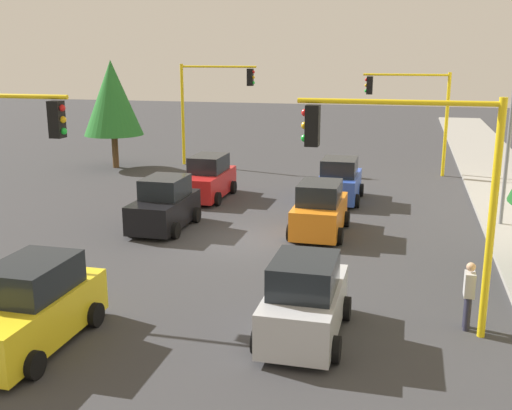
{
  "coord_description": "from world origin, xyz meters",
  "views": [
    {
      "loc": [
        20.16,
        5.54,
        6.54
      ],
      "look_at": [
        -0.51,
        0.36,
        1.2
      ],
      "focal_mm": 42.71,
      "sensor_mm": 36.0,
      "label": 1
    }
  ],
  "objects_px": {
    "tree_opposite_side": "(112,98)",
    "car_yellow": "(31,308)",
    "traffic_signal_far_right": "(211,95)",
    "pedestrian_crossing": "(469,294)",
    "car_silver": "(305,301)",
    "traffic_signal_far_left": "(413,103)",
    "car_red": "(208,179)",
    "car_orange": "(320,210)",
    "car_blue": "(339,182)",
    "traffic_signal_near_left": "(412,168)",
    "car_black": "(164,206)"
  },
  "relations": [
    {
      "from": "car_black",
      "to": "car_blue",
      "type": "bearing_deg",
      "value": 135.59
    },
    {
      "from": "car_yellow",
      "to": "car_silver",
      "type": "bearing_deg",
      "value": 108.01
    },
    {
      "from": "tree_opposite_side",
      "to": "car_yellow",
      "type": "bearing_deg",
      "value": 21.97
    },
    {
      "from": "traffic_signal_far_right",
      "to": "traffic_signal_near_left",
      "type": "bearing_deg",
      "value": 29.73
    },
    {
      "from": "traffic_signal_far_left",
      "to": "tree_opposite_side",
      "type": "xyz_separation_m",
      "value": [
        2.0,
        -16.68,
        0.09
      ]
    },
    {
      "from": "traffic_signal_near_left",
      "to": "car_yellow",
      "type": "height_order",
      "value": "traffic_signal_near_left"
    },
    {
      "from": "traffic_signal_far_right",
      "to": "traffic_signal_far_left",
      "type": "bearing_deg",
      "value": 90.0
    },
    {
      "from": "car_blue",
      "to": "pedestrian_crossing",
      "type": "distance_m",
      "value": 13.28
    },
    {
      "from": "car_yellow",
      "to": "car_blue",
      "type": "height_order",
      "value": "same"
    },
    {
      "from": "car_black",
      "to": "car_red",
      "type": "distance_m",
      "value": 5.19
    },
    {
      "from": "car_orange",
      "to": "car_black",
      "type": "distance_m",
      "value": 5.89
    },
    {
      "from": "traffic_signal_far_right",
      "to": "pedestrian_crossing",
      "type": "bearing_deg",
      "value": 33.33
    },
    {
      "from": "car_black",
      "to": "car_red",
      "type": "bearing_deg",
      "value": 179.87
    },
    {
      "from": "traffic_signal_far_right",
      "to": "car_yellow",
      "type": "distance_m",
      "value": 23.4
    },
    {
      "from": "car_silver",
      "to": "car_black",
      "type": "bearing_deg",
      "value": -139.12
    },
    {
      "from": "pedestrian_crossing",
      "to": "traffic_signal_far_right",
      "type": "bearing_deg",
      "value": -146.67
    },
    {
      "from": "traffic_signal_near_left",
      "to": "car_black",
      "type": "bearing_deg",
      "value": -126.95
    },
    {
      "from": "traffic_signal_near_left",
      "to": "traffic_signal_far_left",
      "type": "relative_size",
      "value": 1.01
    },
    {
      "from": "tree_opposite_side",
      "to": "car_yellow",
      "type": "relative_size",
      "value": 1.5
    },
    {
      "from": "traffic_signal_far_right",
      "to": "car_silver",
      "type": "xyz_separation_m",
      "value": [
        21.0,
        9.16,
        -3.28
      ]
    },
    {
      "from": "car_silver",
      "to": "car_blue",
      "type": "bearing_deg",
      "value": -176.84
    },
    {
      "from": "traffic_signal_far_right",
      "to": "car_red",
      "type": "bearing_deg",
      "value": 16.93
    },
    {
      "from": "car_silver",
      "to": "pedestrian_crossing",
      "type": "xyz_separation_m",
      "value": [
        -1.36,
        3.76,
        0.02
      ]
    },
    {
      "from": "car_orange",
      "to": "car_red",
      "type": "height_order",
      "value": "same"
    },
    {
      "from": "traffic_signal_far_left",
      "to": "car_yellow",
      "type": "relative_size",
      "value": 1.35
    },
    {
      "from": "traffic_signal_far_left",
      "to": "car_silver",
      "type": "bearing_deg",
      "value": -6.13
    },
    {
      "from": "tree_opposite_side",
      "to": "car_red",
      "type": "bearing_deg",
      "value": 51.89
    },
    {
      "from": "traffic_signal_near_left",
      "to": "car_orange",
      "type": "xyz_separation_m",
      "value": [
        -7.49,
        -3.14,
        -3.08
      ]
    },
    {
      "from": "car_orange",
      "to": "car_yellow",
      "type": "relative_size",
      "value": 0.91
    },
    {
      "from": "car_yellow",
      "to": "car_black",
      "type": "xyz_separation_m",
      "value": [
        -9.7,
        -0.74,
        -0.0
      ]
    },
    {
      "from": "tree_opposite_side",
      "to": "car_silver",
      "type": "relative_size",
      "value": 1.7
    },
    {
      "from": "traffic_signal_far_left",
      "to": "car_blue",
      "type": "xyz_separation_m",
      "value": [
        7.17,
        -3.02,
        -3.04
      ]
    },
    {
      "from": "car_black",
      "to": "car_silver",
      "type": "bearing_deg",
      "value": 40.88
    },
    {
      "from": "car_blue",
      "to": "car_red",
      "type": "bearing_deg",
      "value": -81.52
    },
    {
      "from": "traffic_signal_near_left",
      "to": "traffic_signal_far_right",
      "type": "height_order",
      "value": "traffic_signal_far_right"
    },
    {
      "from": "traffic_signal_near_left",
      "to": "pedestrian_crossing",
      "type": "bearing_deg",
      "value": 103.17
    },
    {
      "from": "car_silver",
      "to": "car_red",
      "type": "bearing_deg",
      "value": -152.63
    },
    {
      "from": "traffic_signal_near_left",
      "to": "traffic_signal_far_right",
      "type": "relative_size",
      "value": 0.95
    },
    {
      "from": "traffic_signal_far_right",
      "to": "car_orange",
      "type": "relative_size",
      "value": 1.57
    },
    {
      "from": "car_black",
      "to": "traffic_signal_far_left",
      "type": "bearing_deg",
      "value": 145.89
    },
    {
      "from": "car_yellow",
      "to": "pedestrian_crossing",
      "type": "height_order",
      "value": "car_yellow"
    },
    {
      "from": "traffic_signal_near_left",
      "to": "tree_opposite_side",
      "type": "relative_size",
      "value": 0.91
    },
    {
      "from": "traffic_signal_far_left",
      "to": "car_orange",
      "type": "relative_size",
      "value": 1.47
    },
    {
      "from": "traffic_signal_far_right",
      "to": "car_orange",
      "type": "bearing_deg",
      "value": 33.49
    },
    {
      "from": "car_orange",
      "to": "pedestrian_crossing",
      "type": "distance_m",
      "value": 8.51
    },
    {
      "from": "traffic_signal_near_left",
      "to": "car_black",
      "type": "relative_size",
      "value": 1.54
    },
    {
      "from": "traffic_signal_far_right",
      "to": "pedestrian_crossing",
      "type": "relative_size",
      "value": 3.48
    },
    {
      "from": "car_blue",
      "to": "car_red",
      "type": "xyz_separation_m",
      "value": [
        0.89,
        -5.94,
        0.0
      ]
    },
    {
      "from": "traffic_signal_far_right",
      "to": "car_yellow",
      "type": "xyz_separation_m",
      "value": [
        22.95,
        3.18,
        -3.28
      ]
    },
    {
      "from": "traffic_signal_near_left",
      "to": "car_silver",
      "type": "xyz_separation_m",
      "value": [
        1.0,
        -2.26,
        -3.08
      ]
    }
  ]
}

